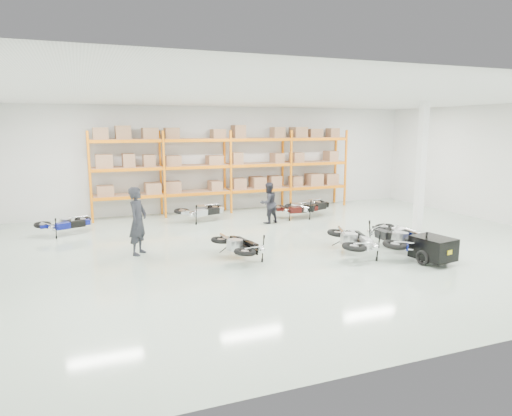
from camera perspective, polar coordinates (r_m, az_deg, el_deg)
name	(u,v)px	position (r m, az deg, el deg)	size (l,w,h in m)	color
room	(293,174)	(13.71, 4.61, 4.25)	(18.00, 18.00, 18.00)	#A6B9A9
pallet_rack	(228,160)	(19.70, -3.57, 6.05)	(11.28, 0.98, 3.62)	orange
structural_column	(421,167)	(17.00, 19.92, 4.81)	(0.25, 0.25, 4.50)	white
moto_blue_centre	(404,235)	(13.71, 18.02, -3.23)	(0.87, 1.95, 1.19)	#080F51
moto_silver_left	(354,236)	(13.26, 12.13, -3.43)	(0.86, 1.93, 1.18)	silver
moto_black_far_left	(239,241)	(12.59, -2.11, -4.20)	(0.77, 1.74, 1.06)	black
moto_touring_right	(395,230)	(14.34, 17.02, -2.66)	(0.85, 1.90, 1.16)	black
trailer	(433,248)	(13.20, 21.25, -4.73)	(0.96, 1.75, 0.71)	black
moto_back_a	(65,220)	(16.86, -22.76, -1.44)	(0.72, 1.63, 0.99)	navy
moto_back_b	(201,208)	(17.88, -6.85, 0.05)	(0.79, 1.77, 1.08)	#A1A5AB
moto_back_c	(310,203)	(18.82, 6.72, 0.64)	(0.83, 1.87, 1.14)	black
moto_back_d	(297,205)	(18.42, 5.09, 0.34)	(0.77, 1.73, 1.06)	#3B0E0B
person_left	(138,221)	(13.50, -14.55, -1.58)	(0.72, 0.47, 1.96)	#212229
person_back	(268,203)	(17.38, 1.54, 0.64)	(0.76, 0.59, 1.57)	#22212A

